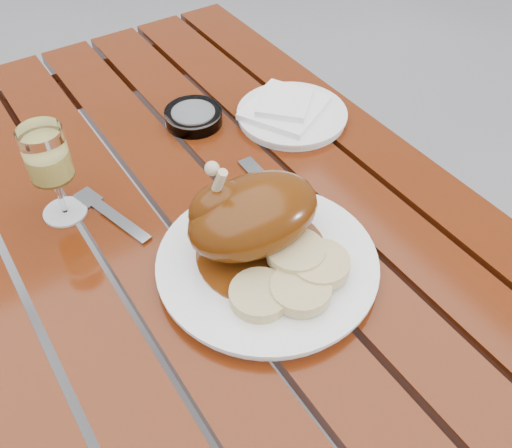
% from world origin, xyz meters
% --- Properties ---
extents(ground, '(60.00, 60.00, 0.00)m').
position_xyz_m(ground, '(0.00, 0.00, 0.00)').
color(ground, slate).
rests_on(ground, ground).
extents(table, '(0.80, 1.20, 0.75)m').
position_xyz_m(table, '(0.00, 0.00, 0.38)').
color(table, '#63230B').
rests_on(table, ground).
extents(dinner_plate, '(0.35, 0.35, 0.02)m').
position_xyz_m(dinner_plate, '(0.02, -0.19, 0.76)').
color(dinner_plate, white).
rests_on(dinner_plate, table).
extents(roast_duck, '(0.20, 0.19, 0.14)m').
position_xyz_m(roast_duck, '(0.02, -0.14, 0.82)').
color(roast_duck, '#57260A').
rests_on(roast_duck, dinner_plate).
extents(bread_dumplings, '(0.18, 0.13, 0.03)m').
position_xyz_m(bread_dumplings, '(0.03, -0.24, 0.79)').
color(bread_dumplings, tan).
rests_on(bread_dumplings, dinner_plate).
extents(wine_glass, '(0.08, 0.08, 0.16)m').
position_xyz_m(wine_glass, '(-0.18, 0.08, 0.83)').
color(wine_glass, '#F7E870').
rests_on(wine_glass, table).
extents(side_plate, '(0.28, 0.28, 0.02)m').
position_xyz_m(side_plate, '(0.27, 0.09, 0.76)').
color(side_plate, white).
rests_on(side_plate, table).
extents(napkin, '(0.19, 0.18, 0.01)m').
position_xyz_m(napkin, '(0.26, 0.10, 0.77)').
color(napkin, white).
rests_on(napkin, side_plate).
extents(ashtray, '(0.12, 0.12, 0.03)m').
position_xyz_m(ashtray, '(0.11, 0.19, 0.76)').
color(ashtray, '#B2B7BC').
rests_on(ashtray, table).
extents(fork, '(0.06, 0.15, 0.01)m').
position_xyz_m(fork, '(-0.12, 0.03, 0.75)').
color(fork, gray).
rests_on(fork, table).
extents(knife, '(0.02, 0.20, 0.01)m').
position_xyz_m(knife, '(0.12, -0.09, 0.75)').
color(knife, gray).
rests_on(knife, table).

